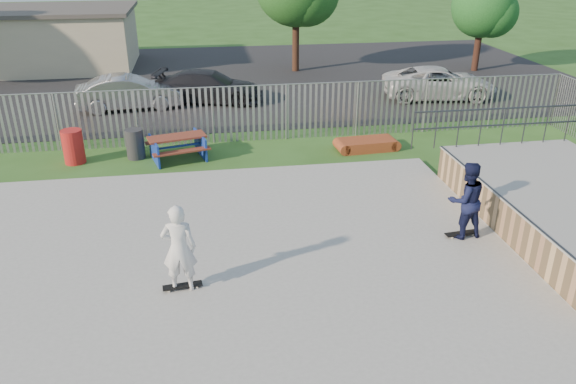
{
  "coord_description": "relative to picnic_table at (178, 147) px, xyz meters",
  "views": [
    {
      "loc": [
        0.67,
        -10.12,
        6.7
      ],
      "look_at": [
        2.57,
        2.0,
        1.1
      ],
      "focal_mm": 35.0,
      "sensor_mm": 36.0,
      "label": 1
    }
  ],
  "objects": [
    {
      "name": "ground",
      "position": [
        0.23,
        -7.59,
        -0.4
      ],
      "size": [
        120.0,
        120.0,
        0.0
      ],
      "primitive_type": "plane",
      "color": "#2E561D",
      "rests_on": "ground"
    },
    {
      "name": "concrete_slab",
      "position": [
        0.23,
        -7.59,
        -0.32
      ],
      "size": [
        15.0,
        12.0,
        0.15
      ],
      "primitive_type": "cube",
      "color": "#9A9A95",
      "rests_on": "ground"
    },
    {
      "name": "quarter_pipe",
      "position": [
        9.72,
        -6.55,
        0.16
      ],
      "size": [
        5.5,
        7.05,
        2.19
      ],
      "color": "tan",
      "rests_on": "ground"
    },
    {
      "name": "fence",
      "position": [
        1.23,
        -3.0,
        0.6
      ],
      "size": [
        26.04,
        16.02,
        2.0
      ],
      "color": "gray",
      "rests_on": "ground"
    },
    {
      "name": "picnic_table",
      "position": [
        0.0,
        0.0,
        0.0
      ],
      "size": [
        2.17,
        1.93,
        0.78
      ],
      "rotation": [
        0.0,
        0.0,
        0.26
      ],
      "color": "maroon",
      "rests_on": "ground"
    },
    {
      "name": "funbox",
      "position": [
        6.39,
        -0.13,
        -0.22
      ],
      "size": [
        1.88,
        1.04,
        0.36
      ],
      "rotation": [
        0.0,
        0.0,
        0.08
      ],
      "color": "brown",
      "rests_on": "ground"
    },
    {
      "name": "trash_bin_red",
      "position": [
        -3.29,
        0.13,
        0.15
      ],
      "size": [
        0.66,
        0.66,
        1.1
      ],
      "primitive_type": "cylinder",
      "color": "#AF1C1A",
      "rests_on": "ground"
    },
    {
      "name": "trash_bin_grey",
      "position": [
        -1.38,
        0.27,
        0.1
      ],
      "size": [
        0.59,
        0.59,
        0.98
      ],
      "primitive_type": "cylinder",
      "color": "#2A2A2D",
      "rests_on": "ground"
    },
    {
      "name": "parking_lot",
      "position": [
        0.23,
        11.41,
        -0.39
      ],
      "size": [
        40.0,
        18.0,
        0.02
      ],
      "primitive_type": "cube",
      "color": "black",
      "rests_on": "ground"
    },
    {
      "name": "car_silver",
      "position": [
        -2.12,
        6.2,
        0.33
      ],
      "size": [
        4.45,
        2.0,
        1.42
      ],
      "primitive_type": "imported",
      "rotation": [
        0.0,
        0.0,
        1.69
      ],
      "color": "#A2A1A6",
      "rests_on": "parking_lot"
    },
    {
      "name": "car_dark",
      "position": [
        1.23,
        6.83,
        0.3
      ],
      "size": [
        5.01,
        2.99,
        1.36
      ],
      "primitive_type": "imported",
      "rotation": [
        0.0,
        0.0,
        1.33
      ],
      "color": "black",
      "rests_on": "parking_lot"
    },
    {
      "name": "car_white",
      "position": [
        11.46,
        5.85,
        0.32
      ],
      "size": [
        5.24,
        2.91,
        1.39
      ],
      "primitive_type": "imported",
      "rotation": [
        0.0,
        0.0,
        1.44
      ],
      "color": "silver",
      "rests_on": "parking_lot"
    },
    {
      "name": "building",
      "position": [
        -7.77,
        15.41,
        1.21
      ],
      "size": [
        10.4,
        6.4,
        3.2
      ],
      "color": "beige",
      "rests_on": "ground"
    },
    {
      "name": "tree_right",
      "position": [
        15.73,
        11.04,
        2.97
      ],
      "size": [
        3.25,
        3.25,
        5.01
      ],
      "color": "#3B2017",
      "rests_on": "ground"
    },
    {
      "name": "skateboard_a",
      "position": [
        6.83,
        -6.67,
        -0.21
      ],
      "size": [
        0.82,
        0.28,
        0.08
      ],
      "rotation": [
        0.0,
        0.0,
        0.1
      ],
      "color": "black",
      "rests_on": "concrete_slab"
    },
    {
      "name": "skateboard_b",
      "position": [
        0.26,
        -7.89,
        -0.21
      ],
      "size": [
        0.82,
        0.28,
        0.08
      ],
      "rotation": [
        0.0,
        0.0,
        0.11
      ],
      "color": "black",
      "rests_on": "concrete_slab"
    },
    {
      "name": "skater_navy",
      "position": [
        6.83,
        -6.67,
        0.7
      ],
      "size": [
        0.98,
        0.8,
        1.88
      ],
      "primitive_type": "imported",
      "rotation": [
        0.0,
        0.0,
        3.24
      ],
      "color": "#111638",
      "rests_on": "concrete_slab"
    },
    {
      "name": "skater_white",
      "position": [
        0.26,
        -7.89,
        0.7
      ],
      "size": [
        0.72,
        0.5,
        1.88
      ],
      "primitive_type": "imported",
      "rotation": [
        0.0,
        0.0,
        3.07
      ],
      "color": "silver",
      "rests_on": "concrete_slab"
    }
  ]
}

